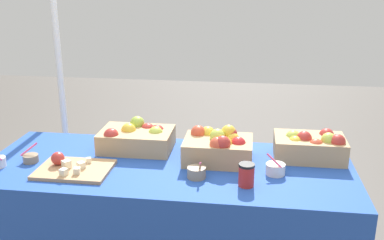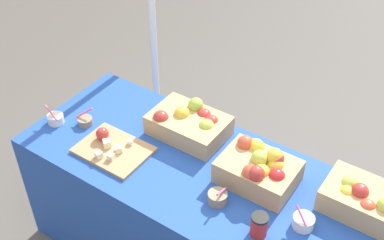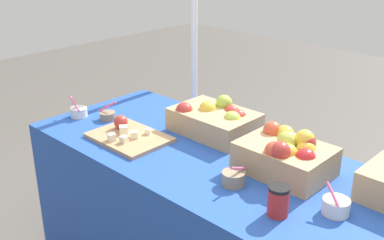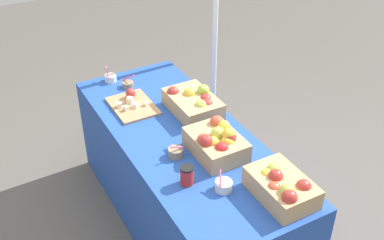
% 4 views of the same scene
% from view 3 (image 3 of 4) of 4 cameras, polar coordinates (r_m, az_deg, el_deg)
% --- Properties ---
extents(table, '(1.90, 0.76, 0.74)m').
position_cam_3_polar(table, '(2.19, 3.48, -13.43)').
color(table, '#234CAD').
rests_on(table, ground_plane).
extents(apple_crate_middle, '(0.35, 0.26, 0.18)m').
position_cam_3_polar(apple_crate_middle, '(1.89, 11.49, -4.14)').
color(apple_crate_middle, tan).
rests_on(apple_crate_middle, table).
extents(apple_crate_right, '(0.40, 0.27, 0.16)m').
position_cam_3_polar(apple_crate_right, '(2.23, 2.87, 0.03)').
color(apple_crate_right, tan).
rests_on(apple_crate_right, table).
extents(cutting_board_front, '(0.36, 0.27, 0.09)m').
position_cam_3_polar(cutting_board_front, '(2.20, -7.85, -1.82)').
color(cutting_board_front, tan).
rests_on(cutting_board_front, table).
extents(sample_bowl_near, '(0.09, 0.09, 0.10)m').
position_cam_3_polar(sample_bowl_near, '(1.80, 5.08, -7.08)').
color(sample_bowl_near, gray).
rests_on(sample_bowl_near, table).
extents(sample_bowl_mid, '(0.09, 0.09, 0.10)m').
position_cam_3_polar(sample_bowl_mid, '(2.43, -10.26, 0.54)').
color(sample_bowl_mid, gray).
rests_on(sample_bowl_mid, table).
extents(sample_bowl_far, '(0.10, 0.09, 0.11)m').
position_cam_3_polar(sample_bowl_far, '(2.50, -13.68, 0.96)').
color(sample_bowl_far, silver).
rests_on(sample_bowl_far, table).
extents(sample_bowl_extra, '(0.10, 0.09, 0.11)m').
position_cam_3_polar(sample_bowl_extra, '(1.70, 17.15, -10.03)').
color(sample_bowl_extra, silver).
rests_on(sample_bowl_extra, table).
extents(coffee_cup, '(0.07, 0.07, 0.11)m').
position_cam_3_polar(coffee_cup, '(1.63, 10.50, -9.69)').
color(coffee_cup, red).
rests_on(coffee_cup, table).
extents(tent_pole, '(0.04, 0.04, 2.06)m').
position_cam_3_polar(tent_pole, '(3.01, 0.25, 10.42)').
color(tent_pole, white).
rests_on(tent_pole, ground_plane).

